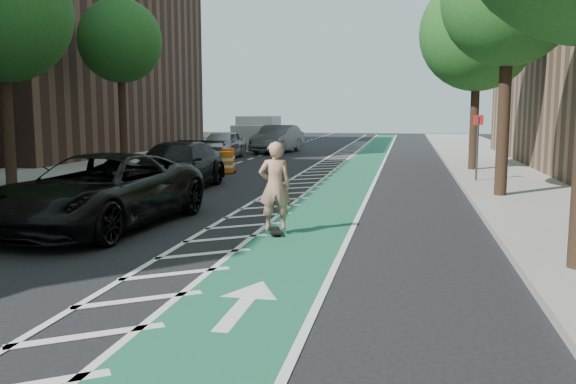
% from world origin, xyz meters
% --- Properties ---
extents(ground, '(120.00, 120.00, 0.00)m').
position_xyz_m(ground, '(0.00, 0.00, 0.00)').
color(ground, black).
rests_on(ground, ground).
extents(bike_lane, '(2.00, 90.00, 0.01)m').
position_xyz_m(bike_lane, '(3.00, 10.00, 0.01)').
color(bike_lane, '#18543C').
rests_on(bike_lane, ground).
extents(buffer_strip, '(1.40, 90.00, 0.01)m').
position_xyz_m(buffer_strip, '(1.50, 10.00, 0.01)').
color(buffer_strip, silver).
rests_on(buffer_strip, ground).
extents(sidewalk_right, '(5.00, 90.00, 0.15)m').
position_xyz_m(sidewalk_right, '(9.50, 10.00, 0.07)').
color(sidewalk_right, gray).
rests_on(sidewalk_right, ground).
extents(sidewalk_left, '(5.00, 90.00, 0.15)m').
position_xyz_m(sidewalk_left, '(-9.50, 10.00, 0.07)').
color(sidewalk_left, gray).
rests_on(sidewalk_left, ground).
extents(curb_right, '(0.12, 90.00, 0.16)m').
position_xyz_m(curb_right, '(7.05, 10.00, 0.08)').
color(curb_right, gray).
rests_on(curb_right, ground).
extents(curb_left, '(0.12, 90.00, 0.16)m').
position_xyz_m(curb_left, '(-7.05, 10.00, 0.08)').
color(curb_left, gray).
rests_on(curb_left, ground).
extents(building_left_far, '(14.00, 22.00, 18.00)m').
position_xyz_m(building_left_far, '(-17.50, 24.00, 9.00)').
color(building_left_far, brown).
rests_on(building_left_far, ground).
extents(tree_l_c, '(4.20, 4.20, 7.90)m').
position_xyz_m(tree_l_c, '(-7.90, 8.00, 5.77)').
color(tree_l_c, '#382619').
rests_on(tree_l_c, ground).
extents(tree_r_d, '(4.20, 4.20, 7.90)m').
position_xyz_m(tree_r_d, '(7.90, 16.00, 5.77)').
color(tree_r_d, '#382619').
rests_on(tree_r_d, ground).
extents(tree_l_d, '(4.20, 4.20, 7.90)m').
position_xyz_m(tree_l_d, '(-7.90, 16.00, 5.77)').
color(tree_l_d, '#382619').
rests_on(tree_l_d, ground).
extents(sign_post, '(0.35, 0.08, 2.47)m').
position_xyz_m(sign_post, '(7.60, 12.00, 1.35)').
color(sign_post, '#4C4C4C').
rests_on(sign_post, ground).
extents(skateboard, '(0.44, 0.82, 0.11)m').
position_xyz_m(skateboard, '(2.42, 2.02, 0.09)').
color(skateboard, black).
rests_on(skateboard, ground).
extents(skateboarder, '(0.79, 0.63, 1.89)m').
position_xyz_m(skateboarder, '(2.42, 2.02, 1.05)').
color(skateboarder, tan).
rests_on(skateboarder, skateboard).
extents(suv_near, '(3.29, 6.23, 1.67)m').
position_xyz_m(suv_near, '(-1.63, 2.03, 0.84)').
color(suv_near, black).
rests_on(suv_near, ground).
extents(suv_far, '(2.24, 5.46, 1.58)m').
position_xyz_m(suv_far, '(-2.40, 8.61, 0.79)').
color(suv_far, black).
rests_on(suv_far, ground).
extents(car_silver, '(1.90, 4.57, 1.55)m').
position_xyz_m(car_silver, '(-4.80, 21.53, 0.77)').
color(car_silver, '#9F9EA4').
rests_on(car_silver, ground).
extents(car_grey, '(2.50, 5.41, 1.72)m').
position_xyz_m(car_grey, '(-2.78, 26.62, 0.86)').
color(car_grey, '#4F4F53').
rests_on(car_grey, ground).
extents(box_truck, '(2.55, 5.40, 2.22)m').
position_xyz_m(box_truck, '(-4.85, 29.68, 1.02)').
color(box_truck, silver).
rests_on(box_truck, ground).
extents(barrel_a, '(0.70, 0.70, 0.95)m').
position_xyz_m(barrel_a, '(-2.68, 3.83, 0.45)').
color(barrel_a, '#FF5D0D').
rests_on(barrel_a, ground).
extents(barrel_b, '(0.68, 0.68, 0.93)m').
position_xyz_m(barrel_b, '(-2.25, 13.97, 0.44)').
color(barrel_b, orange).
rests_on(barrel_b, ground).
extents(barrel_c, '(0.74, 0.74, 1.01)m').
position_xyz_m(barrel_c, '(-2.40, 14.62, 0.48)').
color(barrel_c, '#E74B0C').
rests_on(barrel_c, ground).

